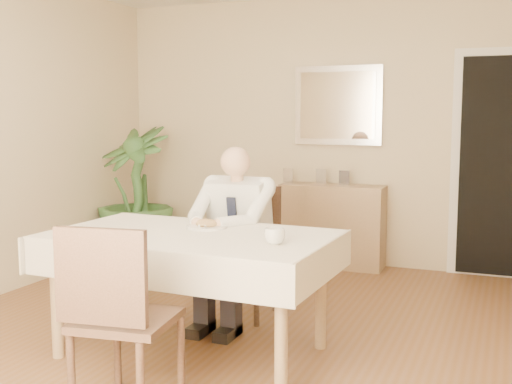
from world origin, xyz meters
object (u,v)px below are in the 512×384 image
at_px(chair_far, 246,242).
at_px(sideboard, 332,226).
at_px(potted_palm, 135,195).
at_px(chair_near, 116,310).
at_px(seated_man, 230,227).
at_px(dining_table, 191,247).
at_px(coffee_mug, 275,236).

height_order(chair_far, sideboard, chair_far).
bearing_deg(potted_palm, chair_near, -59.11).
distance_m(seated_man, potted_palm, 2.17).
bearing_deg(chair_near, dining_table, 86.73).
bearing_deg(chair_near, potted_palm, 113.39).
height_order(sideboard, potted_palm, potted_palm).
bearing_deg(dining_table, sideboard, 87.44).
height_order(chair_far, potted_palm, potted_palm).
xyz_separation_m(coffee_mug, potted_palm, (-2.25, 2.11, -0.12)).
relative_size(chair_far, sideboard, 0.95).
distance_m(dining_table, chair_far, 0.90).
bearing_deg(potted_palm, dining_table, -50.18).
height_order(seated_man, potted_palm, potted_palm).
bearing_deg(seated_man, potted_palm, 139.90).
relative_size(dining_table, chair_near, 1.83).
distance_m(chair_far, potted_palm, 2.00).
relative_size(seated_man, coffee_mug, 10.75).
xyz_separation_m(seated_man, potted_palm, (-1.66, 1.40, -0.02)).
height_order(chair_far, seated_man, seated_man).
xyz_separation_m(chair_near, sideboard, (0.14, 3.43, -0.15)).
bearing_deg(seated_man, dining_table, -90.00).
height_order(dining_table, seated_man, seated_man).
distance_m(dining_table, coffee_mug, 0.62).
bearing_deg(sideboard, chair_far, -97.72).
bearing_deg(chair_near, seated_man, 85.04).
xyz_separation_m(dining_table, potted_palm, (-1.66, 1.99, 0.01)).
bearing_deg(chair_far, chair_near, -88.96).
height_order(seated_man, coffee_mug, seated_man).
height_order(dining_table, potted_palm, potted_palm).
xyz_separation_m(dining_table, seated_man, (-0.00, 0.59, 0.02)).
bearing_deg(dining_table, seated_man, 92.15).
distance_m(chair_near, sideboard, 3.43).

